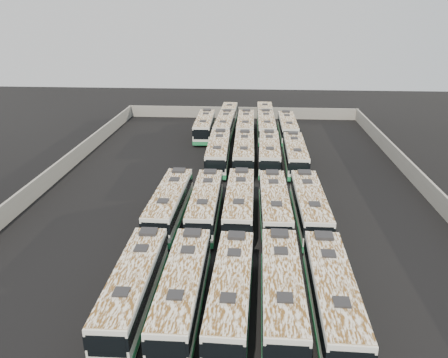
% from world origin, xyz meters
% --- Properties ---
extents(ground, '(140.00, 140.00, 0.00)m').
position_xyz_m(ground, '(0.00, 0.00, 0.00)').
color(ground, black).
rests_on(ground, ground).
extents(perimeter_wall, '(45.20, 73.20, 2.20)m').
position_xyz_m(perimeter_wall, '(0.00, 0.00, 1.10)').
color(perimeter_wall, slate).
rests_on(perimeter_wall, ground).
extents(bus_front_far_left, '(2.80, 12.58, 3.54)m').
position_xyz_m(bus_front_far_left, '(-5.94, -23.26, 1.81)').
color(bus_front_far_left, silver).
rests_on(bus_front_far_left, ground).
extents(bus_front_left, '(2.72, 12.74, 3.59)m').
position_xyz_m(bus_front_left, '(-2.41, -23.37, 1.84)').
color(bus_front_left, silver).
rests_on(bus_front_left, ground).
extents(bus_front_center, '(2.97, 12.62, 3.54)m').
position_xyz_m(bus_front_center, '(1.00, -23.41, 1.81)').
color(bus_front_center, silver).
rests_on(bus_front_center, ground).
extents(bus_front_right, '(2.88, 12.98, 3.65)m').
position_xyz_m(bus_front_right, '(4.50, -23.20, 1.87)').
color(bus_front_right, silver).
rests_on(bus_front_right, ground).
extents(bus_front_far_right, '(2.95, 13.10, 3.68)m').
position_xyz_m(bus_front_far_right, '(7.95, -23.44, 1.88)').
color(bus_front_far_right, silver).
rests_on(bus_front_far_right, ground).
extents(bus_midfront_far_left, '(2.95, 12.88, 3.62)m').
position_xyz_m(bus_midfront_far_left, '(-5.97, -9.16, 1.85)').
color(bus_midfront_far_left, silver).
rests_on(bus_midfront_far_left, ground).
extents(bus_midfront_left, '(2.74, 12.59, 3.54)m').
position_xyz_m(bus_midfront_left, '(-2.35, -9.00, 1.81)').
color(bus_midfront_left, silver).
rests_on(bus_midfront_left, ground).
extents(bus_midfront_center, '(2.81, 12.99, 3.66)m').
position_xyz_m(bus_midfront_center, '(1.08, -8.87, 1.87)').
color(bus_midfront_center, silver).
rests_on(bus_midfront_center, ground).
extents(bus_midfront_right, '(2.89, 12.90, 3.63)m').
position_xyz_m(bus_midfront_right, '(4.54, -9.11, 1.85)').
color(bus_midfront_right, silver).
rests_on(bus_midfront_right, ground).
extents(bus_midfront_far_right, '(2.85, 12.98, 3.65)m').
position_xyz_m(bus_midfront_far_right, '(8.05, -8.96, 1.87)').
color(bus_midfront_far_right, silver).
rests_on(bus_midfront_far_right, ground).
extents(bus_midback_left, '(3.01, 13.07, 3.67)m').
position_xyz_m(bus_midback_left, '(-2.41, 7.96, 1.88)').
color(bus_midback_left, silver).
rests_on(bus_midback_left, ground).
extents(bus_midback_center, '(2.79, 12.79, 3.60)m').
position_xyz_m(bus_midback_center, '(1.10, 8.10, 1.84)').
color(bus_midback_center, silver).
rests_on(bus_midback_center, ground).
extents(bus_midback_right, '(2.94, 12.98, 3.65)m').
position_xyz_m(bus_midback_right, '(4.53, 8.11, 1.86)').
color(bus_midback_right, silver).
rests_on(bus_midback_right, ground).
extents(bus_midback_far_right, '(2.79, 12.65, 3.56)m').
position_xyz_m(bus_midback_far_right, '(8.03, 7.84, 1.82)').
color(bus_midback_far_right, silver).
rests_on(bus_midback_far_right, ground).
extents(bus_back_far_left, '(2.95, 12.80, 3.59)m').
position_xyz_m(bus_back_far_left, '(-5.87, 22.25, 1.84)').
color(bus_back_far_left, silver).
rests_on(bus_back_far_left, ground).
extents(bus_back_left, '(3.13, 19.78, 3.58)m').
position_xyz_m(bus_back_left, '(-2.43, 25.65, 1.83)').
color(bus_back_left, silver).
rests_on(bus_back_left, ground).
extents(bus_back_center, '(2.74, 12.92, 3.64)m').
position_xyz_m(bus_back_center, '(1.02, 22.17, 1.86)').
color(bus_back_center, silver).
rests_on(bus_back_center, ground).
extents(bus_back_right, '(2.89, 20.27, 3.67)m').
position_xyz_m(bus_back_right, '(4.44, 25.84, 1.88)').
color(bus_back_right, silver).
rests_on(bus_back_right, ground).
extents(bus_back_far_right, '(2.68, 12.48, 3.52)m').
position_xyz_m(bus_back_far_right, '(8.00, 22.35, 1.80)').
color(bus_back_far_right, silver).
rests_on(bus_back_far_right, ground).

